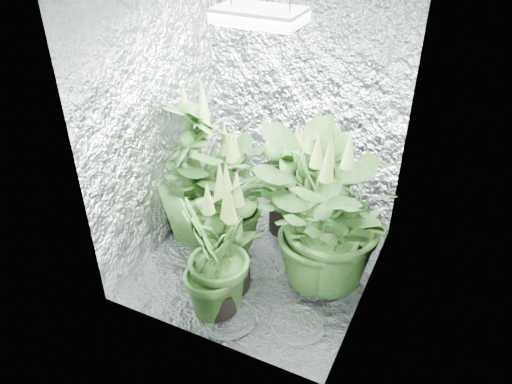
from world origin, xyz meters
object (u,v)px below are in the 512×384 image
object	(u,v)px
plant_a	(227,192)
plant_f	(227,235)
circulation_fan	(349,254)
grow_lamp	(260,16)
plant_b	(287,184)
plant_g	(215,261)
plant_e	(327,219)
plant_d	(197,172)
plant_c	(316,195)

from	to	relation	value
plant_a	plant_f	bearing A→B (deg)	-61.52
plant_f	circulation_fan	size ratio (longest dim) A/B	3.20
grow_lamp	plant_f	distance (m)	1.41
grow_lamp	circulation_fan	distance (m)	1.82
plant_b	plant_f	size ratio (longest dim) A/B	0.95
plant_a	plant_b	size ratio (longest dim) A/B	1.05
plant_b	plant_f	bearing A→B (deg)	-97.13
plant_b	plant_g	distance (m)	1.06
plant_e	plant_b	bearing A→B (deg)	134.76
grow_lamp	plant_b	xyz separation A→B (m)	(0.01, 0.48, -1.39)
plant_a	plant_g	distance (m)	0.75
grow_lamp	plant_e	xyz separation A→B (m)	(0.50, -0.01, -1.25)
plant_d	plant_f	bearing A→B (deg)	-41.14
plant_c	plant_g	size ratio (longest dim) A/B	1.07
plant_e	circulation_fan	size ratio (longest dim) A/B	4.30
plant_e	grow_lamp	bearing A→B (deg)	179.10
plant_e	circulation_fan	xyz separation A→B (m)	(0.12, 0.25, -0.44)
grow_lamp	circulation_fan	world-z (taller)	grow_lamp
plant_b	circulation_fan	size ratio (longest dim) A/B	3.05
plant_a	plant_e	world-z (taller)	plant_e
plant_b	plant_e	size ratio (longest dim) A/B	0.71
plant_d	plant_g	xyz separation A→B (m)	(0.55, -0.69, -0.14)
plant_f	plant_g	distance (m)	0.27
plant_b	plant_d	xyz separation A→B (m)	(-0.59, -0.36, 0.16)
plant_a	plant_c	bearing A→B (deg)	20.94
plant_c	plant_f	xyz separation A→B (m)	(-0.39, -0.67, -0.04)
plant_d	plant_e	distance (m)	1.08
grow_lamp	plant_d	world-z (taller)	grow_lamp
plant_f	circulation_fan	xyz separation A→B (m)	(0.71, 0.55, -0.32)
grow_lamp	plant_a	bearing A→B (deg)	159.67
plant_d	plant_g	distance (m)	0.89
plant_b	plant_d	distance (m)	0.71
plant_e	plant_f	bearing A→B (deg)	-152.60
plant_b	circulation_fan	bearing A→B (deg)	-21.42
plant_d	plant_f	distance (m)	0.67
plant_a	plant_b	world-z (taller)	plant_a
plant_c	circulation_fan	world-z (taller)	plant_c
plant_b	plant_c	size ratio (longest dim) A/B	0.91
grow_lamp	plant_a	world-z (taller)	grow_lamp
grow_lamp	plant_a	distance (m)	1.39
grow_lamp	circulation_fan	xyz separation A→B (m)	(0.62, 0.24, -1.69)
plant_f	grow_lamp	bearing A→B (deg)	74.53
plant_e	plant_f	size ratio (longest dim) A/B	1.35
plant_c	plant_d	bearing A→B (deg)	-164.82
grow_lamp	plant_a	size ratio (longest dim) A/B	0.49
plant_b	plant_c	bearing A→B (deg)	-23.79
plant_b	circulation_fan	xyz separation A→B (m)	(0.61, -0.24, -0.30)
plant_c	grow_lamp	bearing A→B (deg)	-130.24
plant_a	plant_f	world-z (taller)	same
plant_a	plant_c	distance (m)	0.66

